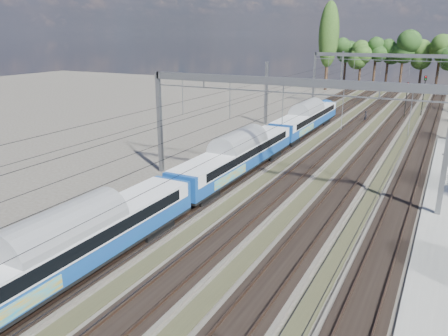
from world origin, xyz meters
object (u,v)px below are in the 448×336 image
at_px(emu_train, 237,152).
at_px(signal_far, 424,91).
at_px(signal_near, 406,96).
at_px(worker, 366,116).

bearing_deg(emu_train, signal_far, 73.84).
bearing_deg(emu_train, signal_near, 75.02).
relative_size(emu_train, worker, 38.21).
bearing_deg(signal_near, signal_far, 79.30).
xyz_separation_m(worker, signal_far, (6.72, 9.25, 3.08)).
distance_m(worker, signal_near, 7.37).
xyz_separation_m(emu_train, worker, (5.18, 31.80, -1.62)).
bearing_deg(emu_train, worker, 80.75).
height_order(worker, signal_near, signal_near).
bearing_deg(signal_near, emu_train, -89.85).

